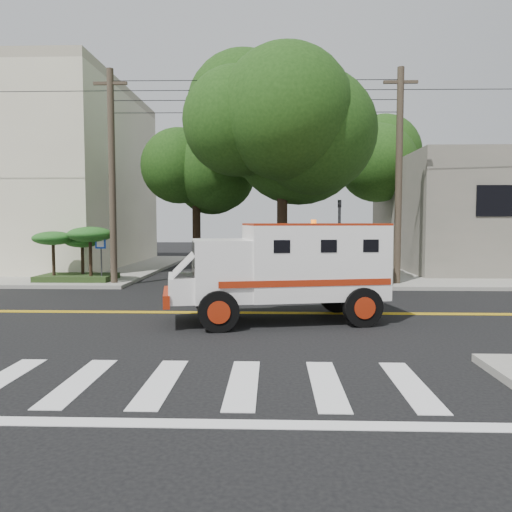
{
  "coord_description": "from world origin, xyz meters",
  "views": [
    {
      "loc": [
        1.09,
        -14.73,
        2.74
      ],
      "look_at": [
        0.55,
        1.54,
        1.6
      ],
      "focal_mm": 35.0,
      "sensor_mm": 36.0,
      "label": 1
    }
  ],
  "objects": [
    {
      "name": "tree_main",
      "position": [
        1.94,
        6.21,
        7.2
      ],
      "size": [
        6.08,
        5.7,
        9.85
      ],
      "color": "black",
      "rests_on": "ground"
    },
    {
      "name": "ground",
      "position": [
        0.0,
        0.0,
        0.0
      ],
      "size": [
        100.0,
        100.0,
        0.0
      ],
      "primitive_type": "plane",
      "color": "black",
      "rests_on": "ground"
    },
    {
      "name": "palm_planter",
      "position": [
        -7.44,
        6.62,
        1.65
      ],
      "size": [
        3.52,
        2.63,
        2.36
      ],
      "color": "#1E3314",
      "rests_on": "sidewalk_nw"
    },
    {
      "name": "sidewalk_nw",
      "position": [
        -13.5,
        13.5,
        0.07
      ],
      "size": [
        17.0,
        17.0,
        0.15
      ],
      "primitive_type": "cube",
      "color": "gray",
      "rests_on": "ground"
    },
    {
      "name": "utility_pole_left",
      "position": [
        -5.6,
        6.0,
        4.5
      ],
      "size": [
        0.28,
        0.28,
        9.0
      ],
      "primitive_type": "cylinder",
      "color": "#382D23",
      "rests_on": "ground"
    },
    {
      "name": "utility_pole_right",
      "position": [
        6.3,
        6.2,
        4.5
      ],
      "size": [
        0.28,
        0.28,
        9.0
      ],
      "primitive_type": "cylinder",
      "color": "#382D23",
      "rests_on": "ground"
    },
    {
      "name": "accessibility_sign",
      "position": [
        -6.2,
        6.17,
        1.37
      ],
      "size": [
        0.45,
        0.1,
        2.02
      ],
      "color": "#3F3F42",
      "rests_on": "ground"
    },
    {
      "name": "pedestrian_a",
      "position": [
        5.68,
        5.5,
        0.91
      ],
      "size": [
        0.65,
        0.56,
        1.52
      ],
      "primitive_type": "imported",
      "rotation": [
        0.0,
        0.0,
        3.55
      ],
      "color": "gray",
      "rests_on": "sidewalk_ne"
    },
    {
      "name": "tree_left",
      "position": [
        -2.68,
        11.79,
        5.73
      ],
      "size": [
        4.48,
        4.2,
        7.7
      ],
      "color": "black",
      "rests_on": "ground"
    },
    {
      "name": "traffic_signal",
      "position": [
        3.8,
        5.6,
        2.23
      ],
      "size": [
        0.15,
        0.18,
        3.6
      ],
      "color": "#3F3F42",
      "rests_on": "ground"
    },
    {
      "name": "sidewalk_ne",
      "position": [
        13.5,
        13.5,
        0.07
      ],
      "size": [
        17.0,
        17.0,
        0.15
      ],
      "primitive_type": "cube",
      "color": "gray",
      "rests_on": "ground"
    },
    {
      "name": "pedestrian_b",
      "position": [
        5.52,
        5.5,
        1.07
      ],
      "size": [
        1.08,
        0.96,
        1.84
      ],
      "primitive_type": "imported",
      "rotation": [
        0.0,
        0.0,
        2.8
      ],
      "color": "gray",
      "rests_on": "sidewalk_ne"
    },
    {
      "name": "tree_right",
      "position": [
        8.84,
        15.77,
        6.09
      ],
      "size": [
        4.8,
        4.5,
        8.2
      ],
      "color": "black",
      "rests_on": "ground"
    },
    {
      "name": "armored_truck",
      "position": [
        1.47,
        -1.17,
        1.52
      ],
      "size": [
        6.19,
        3.29,
        2.68
      ],
      "rotation": [
        0.0,
        0.0,
        0.2
      ],
      "color": "white",
      "rests_on": "ground"
    }
  ]
}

